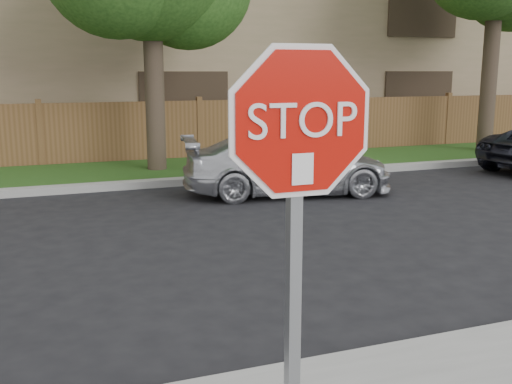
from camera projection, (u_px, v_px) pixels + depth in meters
name	position (u px, v px, depth m)	size (l,w,h in m)	color
far_curb	(47.00, 190.00, 11.72)	(70.00, 0.30, 0.15)	gray
grass_strip	(44.00, 177.00, 13.24)	(70.00, 3.00, 0.12)	#1E4714
fence	(40.00, 137.00, 14.56)	(70.00, 0.12, 1.60)	brown
apartment_building	(31.00, 34.00, 19.15)	(35.20, 9.20, 7.20)	#8D7B57
stop_sign	(298.00, 188.00, 2.88)	(1.01, 0.13, 2.55)	gray
sedan_right	(288.00, 164.00, 11.66)	(1.66, 4.08, 1.18)	silver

